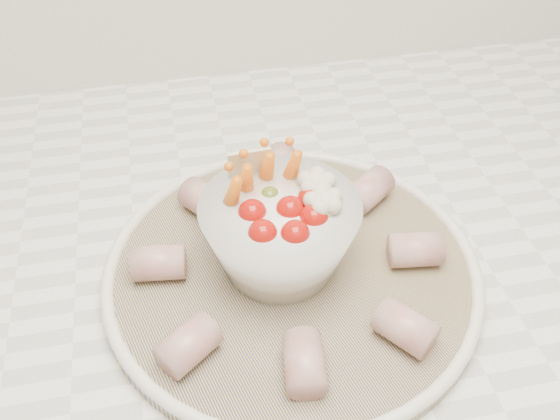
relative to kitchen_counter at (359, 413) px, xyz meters
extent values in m
cube|color=beige|center=(0.00, 0.00, -0.02)|extent=(2.00, 0.60, 0.88)
cube|color=white|center=(0.00, 0.00, 0.44)|extent=(2.04, 0.62, 0.04)
cylinder|color=navy|center=(-0.14, -0.09, 0.47)|extent=(0.44, 0.44, 0.01)
torus|color=white|center=(-0.14, -0.09, 0.47)|extent=(0.36, 0.36, 0.01)
sphere|color=#A7100A|center=(-0.17, -0.11, 0.55)|extent=(0.03, 0.03, 0.03)
sphere|color=#A7100A|center=(-0.14, -0.12, 0.55)|extent=(0.03, 0.03, 0.03)
sphere|color=#A7100A|center=(-0.12, -0.10, 0.55)|extent=(0.03, 0.03, 0.03)
sphere|color=#A7100A|center=(-0.17, -0.08, 0.55)|extent=(0.03, 0.03, 0.03)
sphere|color=#A7100A|center=(-0.14, -0.08, 0.55)|extent=(0.03, 0.03, 0.03)
sphere|color=#A7100A|center=(-0.12, -0.08, 0.55)|extent=(0.03, 0.03, 0.03)
sphere|color=#506722|center=(-0.15, -0.06, 0.54)|extent=(0.02, 0.02, 0.02)
cone|color=orange|center=(-0.17, -0.05, 0.56)|extent=(0.02, 0.04, 0.06)
cone|color=orange|center=(-0.15, -0.04, 0.56)|extent=(0.02, 0.04, 0.06)
cone|color=orange|center=(-0.13, -0.04, 0.56)|extent=(0.03, 0.04, 0.06)
cone|color=orange|center=(-0.19, -0.07, 0.56)|extent=(0.03, 0.04, 0.06)
sphere|color=beige|center=(-0.11, -0.06, 0.55)|extent=(0.03, 0.03, 0.03)
sphere|color=beige|center=(-0.11, -0.09, 0.55)|extent=(0.03, 0.03, 0.03)
cube|color=beige|center=(-0.17, -0.03, 0.56)|extent=(0.04, 0.01, 0.04)
cylinder|color=#A74C4C|center=(-0.02, -0.10, 0.49)|extent=(0.05, 0.04, 0.03)
cylinder|color=#A74C4C|center=(-0.04, -0.01, 0.49)|extent=(0.06, 0.06, 0.03)
cylinder|color=#A74C4C|center=(-0.12, 0.04, 0.49)|extent=(0.04, 0.05, 0.03)
cylinder|color=#A74C4C|center=(-0.21, 0.01, 0.49)|extent=(0.06, 0.06, 0.03)
cylinder|color=#A74C4C|center=(-0.26, -0.07, 0.49)|extent=(0.05, 0.04, 0.03)
cylinder|color=#A74C4C|center=(-0.24, -0.17, 0.49)|extent=(0.06, 0.06, 0.03)
cylinder|color=#A74C4C|center=(-0.15, -0.20, 0.49)|extent=(0.04, 0.05, 0.03)
cylinder|color=#A74C4C|center=(-0.06, -0.19, 0.49)|extent=(0.06, 0.06, 0.03)
camera|label=1|loc=(-0.23, -0.47, 0.92)|focal=40.00mm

